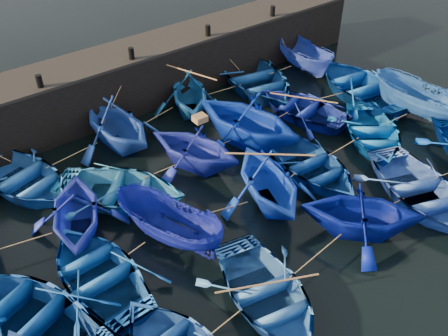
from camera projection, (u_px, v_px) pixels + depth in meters
ground at (282, 231)px, 16.78m from camera, size 120.00×120.00×0.00m
quay_wall at (126, 80)px, 22.56m from camera, size 26.00×2.50×2.50m
quay_top at (122, 53)px, 21.75m from camera, size 26.00×2.50×0.12m
bollard_1 at (39, 81)px, 19.07m from camera, size 0.24×0.24×0.50m
bollard_2 at (131, 53)px, 21.00m from camera, size 0.24×0.24×0.50m
bollard_3 at (208, 30)px, 22.92m from camera, size 0.24×0.24×0.50m
bollard_4 at (273, 11)px, 24.85m from camera, size 0.24×0.24×0.50m
boat_1 at (23, 179)px, 18.19m from camera, size 4.56×5.46×0.97m
boat_2 at (116, 123)px, 19.96m from camera, size 4.01×4.54×2.22m
boat_3 at (189, 92)px, 22.16m from camera, size 4.69×4.90×2.00m
boat_4 at (255, 79)px, 24.04m from camera, size 5.21×6.46×1.19m
boat_5 at (304, 57)px, 25.45m from camera, size 2.24×4.38×1.62m
boat_7 at (76, 211)px, 16.09m from camera, size 4.54×4.79×1.99m
boat_8 at (120, 190)px, 17.68m from camera, size 5.68×5.79×0.98m
boat_9 at (194, 146)px, 18.88m from camera, size 4.54×4.83×2.02m
boat_10 at (248, 118)px, 19.98m from camera, size 5.27×5.73×2.53m
boat_11 at (302, 107)px, 22.19m from camera, size 4.02×4.97×0.91m
boat_12 at (361, 85)px, 23.57m from camera, size 4.70×6.03×1.15m
boat_13 at (25, 318)px, 13.42m from camera, size 5.46×6.30×1.10m
boat_14 at (99, 272)px, 14.77m from camera, size 3.39×4.61×0.93m
boat_15 at (169, 225)px, 15.91m from camera, size 2.86×4.24×1.54m
boat_16 at (268, 180)px, 17.20m from camera, size 4.59×4.96×2.15m
boat_17 at (312, 166)px, 18.85m from camera, size 3.56×4.69×0.91m
boat_18 at (372, 132)px, 20.63m from camera, size 5.25×5.52×0.93m
boat_19 at (421, 101)px, 21.80m from camera, size 2.71×4.81×1.75m
boat_22 at (267, 295)px, 14.13m from camera, size 4.03×5.02×0.93m
boat_23 at (362, 211)px, 16.02m from camera, size 5.16×5.17×2.07m
boat_24 at (419, 189)px, 17.69m from camera, size 4.90×5.74×1.01m
wooden_crate at (200, 118)px, 18.33m from camera, size 0.48×0.41×0.24m
mooring_ropes at (195, 139)px, 19.46m from camera, size 17.41×11.69×2.10m
loose_oars at (256, 138)px, 18.44m from camera, size 10.31×12.18×1.30m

